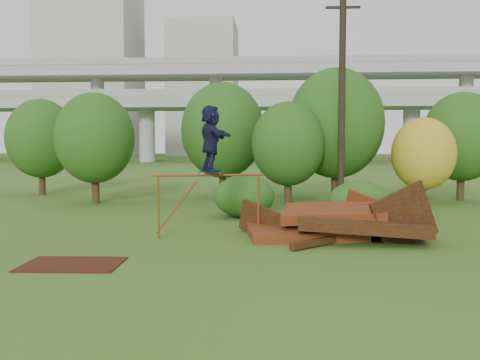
# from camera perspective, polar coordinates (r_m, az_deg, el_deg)

# --- Properties ---
(ground) EXTENTS (240.00, 240.00, 0.00)m
(ground) POSITION_cam_1_polar(r_m,az_deg,el_deg) (13.58, 2.78, -7.36)
(ground) COLOR #2D5116
(ground) RESTS_ON ground
(scrap_pile) EXTENTS (5.57, 3.57, 2.03)m
(scrap_pile) POSITION_cam_1_polar(r_m,az_deg,el_deg) (15.16, 10.39, -4.60)
(scrap_pile) COLOR #4F200E
(scrap_pile) RESTS_ON ground
(grind_rail) EXTENTS (3.06, 0.82, 1.79)m
(grind_rail) POSITION_cam_1_polar(r_m,az_deg,el_deg) (15.06, -3.31, -1.15)
(grind_rail) COLOR brown
(grind_rail) RESTS_ON ground
(skateboard) EXTENTS (0.73, 0.36, 0.07)m
(skateboard) POSITION_cam_1_polar(r_m,az_deg,el_deg) (15.03, -3.12, 0.86)
(skateboard) COLOR black
(skateboard) RESTS_ON grind_rail
(skater) EXTENTS (1.30, 1.78, 1.86)m
(skater) POSITION_cam_1_polar(r_m,az_deg,el_deg) (15.00, -3.13, 4.46)
(skater) COLOR #161638
(skater) RESTS_ON skateboard
(flat_plate) EXTENTS (2.16, 1.58, 0.03)m
(flat_plate) POSITION_cam_1_polar(r_m,az_deg,el_deg) (12.40, -17.46, -8.57)
(flat_plate) COLOR #35150B
(flat_plate) RESTS_ON ground
(tree_0) EXTENTS (3.45, 3.45, 4.86)m
(tree_0) POSITION_cam_1_polar(r_m,az_deg,el_deg) (24.21, -15.25, 4.33)
(tree_0) COLOR black
(tree_0) RESTS_ON ground
(tree_1) EXTENTS (4.01, 4.01, 5.58)m
(tree_1) POSITION_cam_1_polar(r_m,az_deg,el_deg) (25.82, -1.86, 5.31)
(tree_1) COLOR black
(tree_1) RESTS_ON ground
(tree_2) EXTENTS (3.15, 3.15, 4.44)m
(tree_2) POSITION_cam_1_polar(r_m,az_deg,el_deg) (23.01, 5.17, 3.85)
(tree_2) COLOR black
(tree_2) RESTS_ON ground
(tree_3) EXTENTS (4.38, 4.38, 6.08)m
(tree_3) POSITION_cam_1_polar(r_m,az_deg,el_deg) (24.87, 10.18, 5.96)
(tree_3) COLOR black
(tree_3) RESTS_ON ground
(tree_4) EXTENTS (2.73, 2.73, 3.76)m
(tree_4) POSITION_cam_1_polar(r_m,az_deg,el_deg) (24.33, 18.99, 2.64)
(tree_4) COLOR black
(tree_4) RESTS_ON ground
(tree_5) EXTENTS (3.55, 3.55, 4.99)m
(tree_5) POSITION_cam_1_polar(r_m,az_deg,el_deg) (26.49, 22.59, 4.27)
(tree_5) COLOR black
(tree_5) RESTS_ON ground
(tree_6) EXTENTS (3.51, 3.51, 4.91)m
(tree_6) POSITION_cam_1_polar(r_m,az_deg,el_deg) (29.29, -20.45, 4.16)
(tree_6) COLOR black
(tree_6) RESTS_ON ground
(shrub_left) EXTENTS (2.17, 2.01, 1.50)m
(shrub_left) POSITION_cam_1_polar(r_m,az_deg,el_deg) (19.14, 0.46, -1.76)
(shrub_left) COLOR #1D4C14
(shrub_left) RESTS_ON ground
(shrub_right) EXTENTS (2.02, 1.85, 1.43)m
(shrub_right) POSITION_cam_1_polar(r_m,az_deg,el_deg) (17.87, 12.55, -2.39)
(shrub_right) COLOR #1D4C14
(shrub_right) RESTS_ON ground
(utility_pole) EXTENTS (1.40, 0.28, 8.89)m
(utility_pole) POSITION_cam_1_polar(r_m,az_deg,el_deg) (22.65, 10.81, 8.60)
(utility_pole) COLOR black
(utility_pole) RESTS_ON ground
(freeway_overpass) EXTENTS (160.00, 15.00, 13.70)m
(freeway_overpass) POSITION_cam_1_polar(r_m,az_deg,el_deg) (76.60, 3.98, 9.72)
(freeway_overpass) COLOR gray
(freeway_overpass) RESTS_ON ground
(building_left) EXTENTS (18.00, 16.00, 35.00)m
(building_left) POSITION_cam_1_polar(r_m,az_deg,el_deg) (115.84, -15.48, 11.21)
(building_left) COLOR #9E9E99
(building_left) RESTS_ON ground
(building_right) EXTENTS (14.00, 14.00, 28.00)m
(building_right) POSITION_cam_1_polar(r_m,az_deg,el_deg) (117.00, -3.91, 9.55)
(building_right) COLOR #9E9E99
(building_right) RESTS_ON ground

